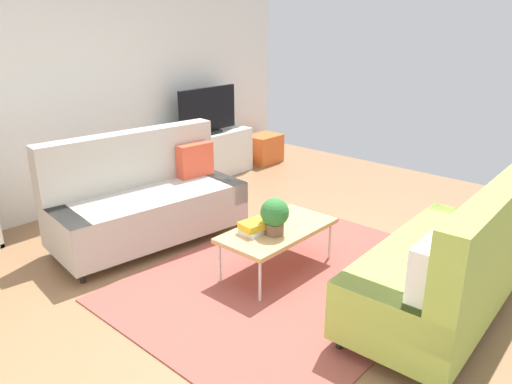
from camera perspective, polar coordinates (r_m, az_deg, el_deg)
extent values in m
plane|color=#936B47|center=(4.51, 1.32, -9.31)|extent=(7.68, 7.68, 0.00)
cube|color=white|center=(6.18, -19.14, 11.84)|extent=(6.40, 0.12, 2.90)
cube|color=#9E4C42|center=(4.40, 4.10, -10.06)|extent=(2.90, 2.20, 0.01)
cube|color=#B2ADA3|center=(5.06, -12.31, -2.38)|extent=(1.99, 1.07, 0.44)
cube|color=#B2ADA3|center=(5.17, -14.44, 3.79)|extent=(1.91, 0.44, 0.56)
cube|color=#B2ADA3|center=(5.45, -4.59, 0.86)|extent=(0.30, 0.86, 0.22)
cube|color=#B2ADA3|center=(4.72, -21.45, -3.59)|extent=(0.30, 0.86, 0.22)
cylinder|color=black|center=(5.34, -2.13, -3.85)|extent=(0.05, 0.05, 0.10)
cylinder|color=black|center=(4.58, -19.58, -9.36)|extent=(0.05, 0.05, 0.10)
cylinder|color=black|center=(5.85, -6.32, -1.81)|extent=(0.05, 0.05, 0.10)
cylinder|color=black|center=(5.16, -22.46, -6.35)|extent=(0.05, 0.05, 0.10)
cube|color=#D84C33|center=(5.37, -7.11, 3.74)|extent=(0.41, 0.19, 0.36)
cube|color=#A3BC4C|center=(4.04, 20.53, -9.17)|extent=(1.93, 0.91, 0.44)
cube|color=#A3BC4C|center=(3.76, 25.99, -3.71)|extent=(1.91, 0.27, 0.56)
cube|color=#A3BC4C|center=(3.29, 15.51, -13.39)|extent=(0.23, 0.85, 0.22)
cube|color=#A3BC4C|center=(4.74, 24.25, -3.86)|extent=(0.23, 0.85, 0.22)
cylinder|color=black|center=(3.61, 9.70, -16.93)|extent=(0.05, 0.05, 0.10)
cylinder|color=black|center=(5.00, 19.98, -6.88)|extent=(0.05, 0.05, 0.10)
cylinder|color=black|center=(4.85, 27.54, -8.84)|extent=(0.05, 0.05, 0.10)
cube|color=white|center=(3.25, 19.58, -8.35)|extent=(0.40, 0.15, 0.36)
cube|color=#3359B2|center=(3.64, 22.14, -5.60)|extent=(0.40, 0.15, 0.36)
cube|color=tan|center=(4.36, 2.55, -4.46)|extent=(1.10, 0.56, 0.04)
cylinder|color=silver|center=(4.27, -4.22, -8.23)|extent=(0.02, 0.02, 0.38)
cylinder|color=silver|center=(4.94, 4.15, -4.17)|extent=(0.02, 0.02, 0.38)
cylinder|color=silver|center=(3.99, 0.46, -10.33)|extent=(0.02, 0.02, 0.38)
cylinder|color=silver|center=(4.70, 8.59, -5.65)|extent=(0.02, 0.02, 0.38)
cube|color=silver|center=(7.04, -5.58, 4.27)|extent=(1.40, 0.44, 0.64)
cube|color=black|center=(6.94, -5.56, 6.95)|extent=(0.36, 0.20, 0.04)
cube|color=black|center=(6.87, -5.64, 9.55)|extent=(1.00, 0.05, 0.60)
cube|color=orange|center=(7.76, 0.94, 5.06)|extent=(0.52, 0.40, 0.44)
cylinder|color=brown|center=(4.22, 2.17, -4.28)|extent=(0.16, 0.16, 0.10)
sphere|color=#2D7233|center=(4.16, 2.19, -2.39)|extent=(0.25, 0.25, 0.25)
cube|color=silver|center=(4.25, -0.20, -4.53)|extent=(0.25, 0.19, 0.04)
cube|color=gold|center=(4.24, -0.20, -4.12)|extent=(0.28, 0.23, 0.03)
cube|color=gold|center=(4.23, -0.20, -3.72)|extent=(0.26, 0.21, 0.04)
cylinder|color=#33B29E|center=(6.61, -9.71, 6.80)|extent=(0.13, 0.13, 0.20)
cylinder|color=gold|center=(6.65, -7.93, 7.16)|extent=(0.05, 0.05, 0.24)
cylinder|color=gold|center=(6.72, -7.25, 7.16)|extent=(0.05, 0.05, 0.20)
cylinder|color=#262626|center=(6.79, -6.58, 7.14)|extent=(0.05, 0.05, 0.16)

